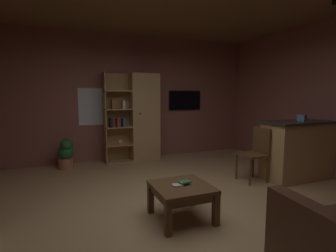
{
  "coord_description": "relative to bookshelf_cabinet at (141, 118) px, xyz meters",
  "views": [
    {
      "loc": [
        -1.33,
        -2.89,
        1.47
      ],
      "look_at": [
        0.0,
        0.4,
        1.05
      ],
      "focal_mm": 27.66,
      "sensor_mm": 36.0,
      "label": 1
    }
  ],
  "objects": [
    {
      "name": "track_light_spot_2",
      "position": [
        1.91,
        -3.04,
        1.78
      ],
      "size": [
        0.07,
        0.07,
        0.09
      ],
      "primitive_type": "cylinder",
      "color": "black"
    },
    {
      "name": "table_book_0",
      "position": [
        -0.42,
        -2.97,
        -0.54
      ],
      "size": [
        0.12,
        0.11,
        0.02
      ],
      "primitive_type": "cube",
      "rotation": [
        0.0,
        0.0,
        -0.11
      ],
      "color": "beige",
      "rests_on": "coffee_table"
    },
    {
      "name": "coffee_table",
      "position": [
        -0.36,
        -2.96,
        -0.64
      ],
      "size": [
        0.66,
        0.67,
        0.42
      ],
      "color": "brown",
      "rests_on": "ground"
    },
    {
      "name": "wall_mounted_tv",
      "position": [
        1.2,
        0.21,
        0.38
      ],
      "size": [
        0.85,
        0.06,
        0.48
      ],
      "color": "black"
    },
    {
      "name": "window_pane_back",
      "position": [
        -1.02,
        0.24,
        0.26
      ],
      "size": [
        0.6,
        0.01,
        0.8
      ],
      "primitive_type": "cube",
      "color": "white"
    },
    {
      "name": "kitchen_bar_counter",
      "position": [
        2.32,
        -2.34,
        -0.45
      ],
      "size": [
        1.55,
        0.62,
        1.03
      ],
      "color": "tan",
      "rests_on": "ground"
    },
    {
      "name": "table_book_1",
      "position": [
        -0.32,
        -2.96,
        -0.52
      ],
      "size": [
        0.15,
        0.11,
        0.02
      ],
      "primitive_type": "cube",
      "rotation": [
        0.0,
        0.0,
        0.17
      ],
      "color": "#387247",
      "rests_on": "coffee_table"
    },
    {
      "name": "floor",
      "position": [
        -0.28,
        -2.75,
        -0.98
      ],
      "size": [
        6.11,
        5.99,
        0.02
      ],
      "primitive_type": "cube",
      "color": "tan",
      "rests_on": "ground"
    },
    {
      "name": "potted_floor_plant",
      "position": [
        -1.61,
        -0.13,
        -0.66
      ],
      "size": [
        0.31,
        0.32,
        0.61
      ],
      "color": "#B77051",
      "rests_on": "ground"
    },
    {
      "name": "wall_back",
      "position": [
        -0.28,
        0.27,
        0.44
      ],
      "size": [
        6.23,
        0.06,
        2.82
      ],
      "primitive_type": "cube",
      "color": "#8E544C",
      "rests_on": "ground"
    },
    {
      "name": "dining_chair",
      "position": [
        1.43,
        -2.16,
        -0.44
      ],
      "size": [
        0.42,
        0.42,
        0.92
      ],
      "color": "brown",
      "rests_on": "ground"
    },
    {
      "name": "tissue_box",
      "position": [
        2.2,
        -2.38,
        0.11
      ],
      "size": [
        0.15,
        0.15,
        0.11
      ],
      "primitive_type": "cube",
      "rotation": [
        0.0,
        0.0,
        0.36
      ],
      "color": "#598CBF",
      "rests_on": "kitchen_bar_counter"
    },
    {
      "name": "bookshelf_cabinet",
      "position": [
        0.0,
        0.0,
        0.0
      ],
      "size": [
        1.22,
        0.41,
        1.95
      ],
      "color": "tan",
      "rests_on": "ground"
    }
  ]
}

